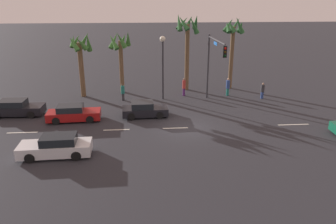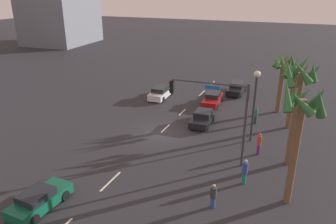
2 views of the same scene
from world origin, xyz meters
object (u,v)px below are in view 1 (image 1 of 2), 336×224
(pedestrian_2, at_px, (228,86))
(car_1, at_px, (73,114))
(palm_tree_0, at_px, (81,51))
(car_4, at_px, (16,108))
(streetlamp, at_px, (163,56))
(pedestrian_0, at_px, (123,92))
(palm_tree_3, at_px, (120,48))
(car_3, at_px, (56,147))
(palm_tree_1, at_px, (233,36))
(pedestrian_3, at_px, (262,90))
(car_0, at_px, (144,110))
(traffic_signal, at_px, (213,59))
(pedestrian_1, at_px, (184,86))
(palm_tree_2, at_px, (187,35))

(pedestrian_2, bearing_deg, car_1, -157.01)
(pedestrian_2, distance_m, palm_tree_0, 15.59)
(car_4, height_order, streetlamp, streetlamp)
(pedestrian_0, bearing_deg, palm_tree_3, 94.90)
(car_3, distance_m, pedestrian_2, 19.47)
(palm_tree_1, relative_size, palm_tree_3, 1.21)
(streetlamp, distance_m, pedestrian_3, 10.82)
(car_0, relative_size, streetlamp, 0.63)
(car_4, distance_m, traffic_signal, 18.36)
(pedestrian_3, bearing_deg, pedestrian_0, 178.27)
(pedestrian_0, bearing_deg, pedestrian_2, 4.54)
(streetlamp, bearing_deg, pedestrian_1, 23.11)
(car_0, bearing_deg, car_4, 174.42)
(palm_tree_3, bearing_deg, pedestrian_1, -15.68)
(car_1, xyz_separation_m, pedestrian_1, (10.21, 6.61, 0.38))
(pedestrian_0, bearing_deg, car_0, -66.15)
(pedestrian_2, bearing_deg, pedestrian_0, -175.46)
(car_4, distance_m, streetlamp, 14.29)
(car_4, height_order, pedestrian_0, pedestrian_0)
(car_1, bearing_deg, palm_tree_2, 39.62)
(streetlamp, relative_size, pedestrian_3, 3.84)
(palm_tree_0, bearing_deg, pedestrian_0, -23.45)
(pedestrian_1, bearing_deg, palm_tree_3, 164.32)
(car_0, xyz_separation_m, car_3, (-5.84, -7.11, 0.05))
(palm_tree_2, height_order, palm_tree_3, palm_tree_2)
(streetlamp, bearing_deg, palm_tree_3, 146.76)
(pedestrian_0, distance_m, palm_tree_0, 5.91)
(palm_tree_2, bearing_deg, pedestrian_2, -32.67)
(pedestrian_3, bearing_deg, palm_tree_2, 152.03)
(streetlamp, distance_m, palm_tree_1, 8.82)
(car_1, distance_m, palm_tree_2, 15.00)
(car_4, bearing_deg, pedestrian_0, 22.01)
(pedestrian_1, distance_m, pedestrian_2, 4.63)
(streetlamp, bearing_deg, traffic_signal, -22.70)
(palm_tree_3, bearing_deg, pedestrian_3, -13.43)
(pedestrian_0, height_order, palm_tree_2, palm_tree_2)
(car_1, xyz_separation_m, palm_tree_2, (10.76, 8.91, 5.47))
(car_0, xyz_separation_m, pedestrian_1, (4.21, 5.99, 0.39))
(car_3, relative_size, pedestrian_2, 2.50)
(streetlamp, relative_size, palm_tree_0, 0.95)
(car_3, distance_m, palm_tree_3, 15.89)
(traffic_signal, relative_size, pedestrian_1, 3.42)
(car_1, distance_m, pedestrian_2, 16.12)
(car_1, height_order, car_4, car_4)
(pedestrian_1, relative_size, palm_tree_3, 0.28)
(car_3, relative_size, palm_tree_0, 0.71)
(car_1, relative_size, palm_tree_3, 0.67)
(streetlamp, bearing_deg, palm_tree_1, 24.15)
(car_1, xyz_separation_m, streetlamp, (7.93, 5.63, 3.79))
(pedestrian_2, relative_size, palm_tree_1, 0.23)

